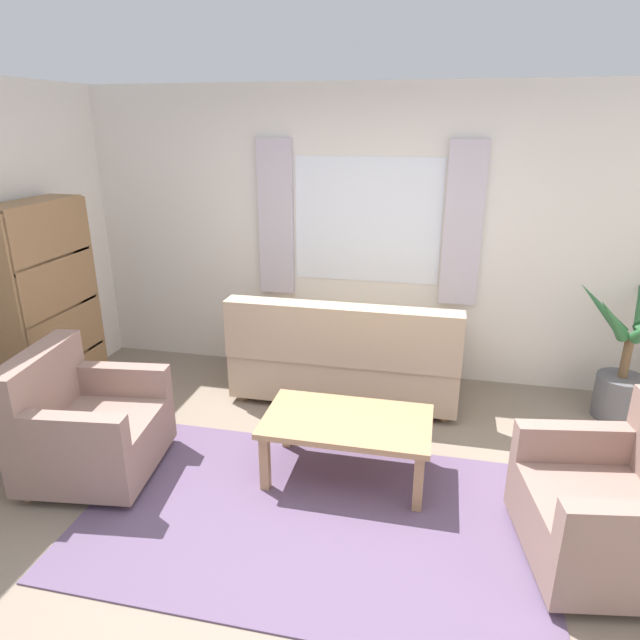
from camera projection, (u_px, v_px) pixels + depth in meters
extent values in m
plane|color=gray|center=(310.00, 518.00, 3.38)|extent=(6.24, 6.24, 0.00)
cube|color=silver|center=(367.00, 236.00, 5.02)|extent=(5.32, 0.12, 2.60)
cube|color=white|center=(367.00, 221.00, 4.91)|extent=(1.30, 0.01, 1.10)
cube|color=silver|center=(276.00, 218.00, 5.05)|extent=(0.32, 0.06, 1.40)
cube|color=silver|center=(463.00, 225.00, 4.72)|extent=(0.32, 0.06, 1.40)
cube|color=#604C6B|center=(310.00, 517.00, 3.38)|extent=(2.76, 1.67, 0.01)
cube|color=tan|center=(347.00, 367.00, 4.86)|extent=(1.90, 0.80, 0.38)
cube|color=tan|center=(341.00, 334.00, 4.42)|extent=(1.90, 0.20, 0.48)
cube|color=tan|center=(451.00, 343.00, 4.58)|extent=(0.16, 0.80, 0.24)
cube|color=tan|center=(251.00, 327.00, 4.93)|extent=(0.16, 0.80, 0.24)
cylinder|color=#A87F56|center=(444.00, 384.00, 5.03)|extent=(0.06, 0.06, 0.06)
cylinder|color=#A87F56|center=(266.00, 367.00, 5.38)|extent=(0.06, 0.06, 0.06)
cylinder|color=#A87F56|center=(444.00, 417.00, 4.48)|extent=(0.06, 0.06, 0.06)
cylinder|color=#A87F56|center=(244.00, 395.00, 4.83)|extent=(0.06, 0.06, 0.06)
cube|color=gray|center=(97.00, 441.00, 3.75)|extent=(0.90, 0.93, 0.36)
cube|color=gray|center=(40.00, 385.00, 3.64)|extent=(0.28, 0.86, 0.46)
cube|color=gray|center=(62.00, 432.00, 3.32)|extent=(0.81, 0.22, 0.22)
cube|color=gray|center=(115.00, 379.00, 3.99)|extent=(0.81, 0.22, 0.22)
cylinder|color=#A87F56|center=(124.00, 502.00, 3.48)|extent=(0.05, 0.05, 0.06)
cylinder|color=#A87F56|center=(163.00, 443.00, 4.11)|extent=(0.05, 0.05, 0.06)
cylinder|color=#A87F56|center=(28.00, 496.00, 3.53)|extent=(0.05, 0.05, 0.06)
cylinder|color=#A87F56|center=(81.00, 439.00, 4.17)|extent=(0.05, 0.05, 0.06)
cube|color=gray|center=(603.00, 526.00, 2.97)|extent=(0.93, 0.96, 0.36)
cube|color=gray|center=(585.00, 442.00, 3.21)|extent=(0.81, 0.25, 0.22)
cylinder|color=#A87F56|center=(520.00, 514.00, 3.37)|extent=(0.05, 0.05, 0.06)
cylinder|color=#A87F56|center=(559.00, 605.00, 2.74)|extent=(0.05, 0.05, 0.06)
cylinder|color=#A87F56|center=(627.00, 517.00, 3.34)|extent=(0.05, 0.05, 0.06)
cube|color=#A87F56|center=(347.00, 421.00, 3.65)|extent=(1.10, 0.64, 0.04)
cube|color=#A87F56|center=(265.00, 463.00, 3.58)|extent=(0.06, 0.06, 0.40)
cube|color=#A87F56|center=(418.00, 483.00, 3.38)|extent=(0.06, 0.06, 0.40)
cube|color=#A87F56|center=(287.00, 423.00, 4.06)|extent=(0.06, 0.06, 0.40)
cube|color=#A87F56|center=(422.00, 438.00, 3.86)|extent=(0.06, 0.06, 0.40)
cylinder|color=#56565B|center=(618.00, 397.00, 4.49)|extent=(0.37, 0.37, 0.36)
cylinder|color=brown|center=(626.00, 357.00, 4.37)|extent=(0.07, 0.07, 0.34)
cone|color=#2D6638|center=(601.00, 308.00, 4.44)|extent=(0.40, 0.38, 0.41)
cone|color=#2D6638|center=(613.00, 319.00, 4.10)|extent=(0.40, 0.43, 0.48)
cube|color=olive|center=(82.00, 295.00, 4.85)|extent=(0.30, 0.04, 1.70)
cube|color=olive|center=(6.00, 331.00, 4.02)|extent=(0.30, 0.04, 1.70)
cube|color=olive|center=(63.00, 312.00, 4.41)|extent=(0.02, 0.90, 1.70)
cube|color=olive|center=(64.00, 404.00, 4.72)|extent=(0.30, 0.86, 0.02)
cube|color=olive|center=(56.00, 359.00, 4.58)|extent=(0.30, 0.86, 0.02)
cube|color=olive|center=(48.00, 310.00, 4.43)|extent=(0.30, 0.86, 0.02)
cube|color=olive|center=(38.00, 258.00, 4.29)|extent=(0.30, 0.86, 0.02)
cube|color=olive|center=(29.00, 202.00, 4.15)|extent=(0.30, 0.86, 0.02)
cube|color=beige|center=(73.00, 282.00, 4.72)|extent=(0.23, 0.06, 0.25)
cube|color=beige|center=(67.00, 287.00, 4.65)|extent=(0.24, 0.09, 0.21)
cube|color=beige|center=(61.00, 289.00, 4.57)|extent=(0.26, 0.05, 0.22)
cube|color=#335199|center=(54.00, 289.00, 4.49)|extent=(0.25, 0.07, 0.27)
cube|color=gold|center=(46.00, 293.00, 4.40)|extent=(0.24, 0.10, 0.25)
cube|color=beige|center=(37.00, 300.00, 4.31)|extent=(0.24, 0.09, 0.21)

